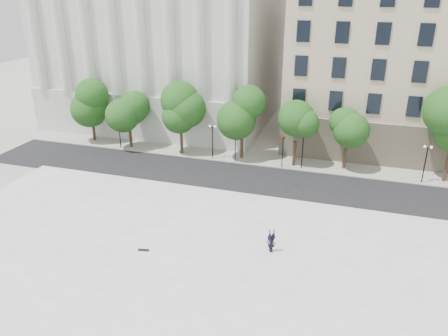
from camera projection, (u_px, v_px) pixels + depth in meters
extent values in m
plane|color=beige|center=(178.00, 283.00, 29.83)|extent=(160.00, 160.00, 0.00)
cube|color=white|center=(193.00, 256.00, 32.38)|extent=(44.00, 22.00, 0.45)
cube|color=black|center=(245.00, 179.00, 45.66)|extent=(60.00, 8.00, 0.02)
cube|color=#B3B1A5|center=(258.00, 159.00, 50.92)|extent=(60.00, 4.00, 0.12)
cube|color=silver|center=(171.00, 32.00, 64.00)|extent=(30.00, 26.00, 25.00)
cube|color=#C1B394|center=(444.00, 57.00, 54.56)|extent=(36.00, 26.00, 21.00)
cylinder|color=black|center=(235.00, 148.00, 49.41)|extent=(0.10, 0.10, 3.50)
imported|color=black|center=(235.00, 131.00, 48.61)|extent=(0.73, 1.70, 0.67)
cylinder|color=black|center=(282.00, 153.00, 47.92)|extent=(0.10, 0.10, 3.50)
imported|color=black|center=(283.00, 135.00, 47.12)|extent=(0.77, 1.64, 0.65)
imported|color=black|center=(271.00, 248.00, 32.45)|extent=(1.47, 1.96, 0.51)
cube|color=black|center=(143.00, 250.00, 32.64)|extent=(0.86, 0.38, 0.09)
cylinder|color=#382619|center=(94.00, 132.00, 56.59)|extent=(0.36, 0.36, 2.44)
sphere|color=#254E16|center=(91.00, 107.00, 55.31)|extent=(3.82, 3.82, 3.82)
cylinder|color=#382619|center=(131.00, 138.00, 54.24)|extent=(0.36, 0.36, 2.47)
sphere|color=#254E16|center=(128.00, 112.00, 52.94)|extent=(3.55, 3.55, 3.55)
cylinder|color=#382619|center=(182.00, 141.00, 52.07)|extent=(0.36, 0.36, 3.19)
sphere|color=#254E16|center=(180.00, 106.00, 50.40)|extent=(3.82, 3.82, 3.82)
cylinder|color=#382619|center=(242.00, 147.00, 50.69)|extent=(0.36, 0.36, 2.93)
sphere|color=#254E16|center=(242.00, 113.00, 49.15)|extent=(3.90, 3.90, 3.90)
cylinder|color=#382619|center=(294.00, 154.00, 48.56)|extent=(0.36, 0.36, 2.90)
sphere|color=#254E16|center=(297.00, 120.00, 47.04)|extent=(3.58, 3.58, 3.58)
cylinder|color=#382619|center=(344.00, 159.00, 47.83)|extent=(0.36, 0.36, 2.43)
sphere|color=#254E16|center=(348.00, 130.00, 46.55)|extent=(3.73, 3.73, 3.73)
cylinder|color=#382619|center=(446.00, 168.00, 44.57)|extent=(0.36, 0.36, 3.11)
cylinder|color=black|center=(120.00, 133.00, 53.70)|extent=(0.12, 0.12, 3.99)
cube|color=black|center=(118.00, 117.00, 52.92)|extent=(0.60, 0.06, 0.06)
sphere|color=white|center=(116.00, 116.00, 52.97)|extent=(0.28, 0.28, 0.28)
sphere|color=white|center=(120.00, 117.00, 52.80)|extent=(0.28, 0.28, 0.28)
cylinder|color=black|center=(213.00, 143.00, 50.38)|extent=(0.12, 0.12, 3.87)
cube|color=black|center=(212.00, 127.00, 49.63)|extent=(0.60, 0.06, 0.06)
sphere|color=white|center=(210.00, 126.00, 49.67)|extent=(0.28, 0.28, 0.28)
sphere|color=white|center=(215.00, 127.00, 49.51)|extent=(0.28, 0.28, 0.28)
cylinder|color=black|center=(302.00, 152.00, 47.50)|extent=(0.12, 0.12, 3.99)
cube|color=black|center=(304.00, 135.00, 46.73)|extent=(0.60, 0.06, 0.06)
sphere|color=white|center=(301.00, 134.00, 46.78)|extent=(0.28, 0.28, 0.28)
sphere|color=white|center=(307.00, 134.00, 46.61)|extent=(0.28, 0.28, 0.28)
cylinder|color=black|center=(424.00, 166.00, 44.13)|extent=(0.12, 0.12, 3.85)
cube|color=black|center=(428.00, 148.00, 43.39)|extent=(0.60, 0.06, 0.06)
sphere|color=white|center=(425.00, 147.00, 43.43)|extent=(0.28, 0.28, 0.28)
sphere|color=white|center=(431.00, 147.00, 43.26)|extent=(0.28, 0.28, 0.28)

